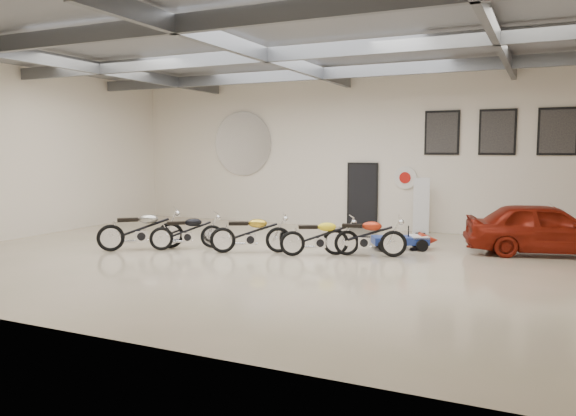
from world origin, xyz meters
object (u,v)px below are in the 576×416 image
at_px(motorcycle_yellow, 320,236).
at_px(motorcycle_red, 364,235).
at_px(motorcycle_silver, 141,229).
at_px(vintage_car, 545,228).
at_px(motorcycle_black, 187,231).
at_px(motorcycle_gold, 251,232).
at_px(banner_stand, 421,205).
at_px(go_kart, 406,237).

relative_size(motorcycle_yellow, motorcycle_red, 0.96).
xyz_separation_m(motorcycle_silver, vintage_car, (9.48, 3.73, 0.09)).
bearing_deg(motorcycle_black, motorcycle_gold, -34.31).
relative_size(banner_stand, motorcycle_yellow, 0.93).
distance_m(motorcycle_red, go_kart, 1.54).
bearing_deg(motorcycle_gold, motorcycle_black, 161.07).
xyz_separation_m(banner_stand, motorcycle_black, (-4.99, -5.23, -0.40)).
relative_size(motorcycle_gold, vintage_car, 0.53).
bearing_deg(motorcycle_gold, motorcycle_silver, 170.33).
height_order(motorcycle_silver, vintage_car, vintage_car).
bearing_deg(motorcycle_gold, banner_stand, 30.63).
distance_m(motorcycle_black, go_kart, 5.71).
bearing_deg(motorcycle_black, motorcycle_yellow, -32.16).
relative_size(motorcycle_gold, motorcycle_yellow, 1.05).
relative_size(motorcycle_silver, motorcycle_gold, 1.07).
xyz_separation_m(motorcycle_silver, motorcycle_red, (5.50, 1.61, -0.04)).
distance_m(motorcycle_silver, motorcycle_gold, 2.89).
distance_m(banner_stand, motorcycle_silver, 8.38).
bearing_deg(motorcycle_red, vintage_car, 13.79).
bearing_deg(go_kart, motorcycle_silver, 178.65).
bearing_deg(motorcycle_red, motorcycle_gold, -178.34).
xyz_separation_m(banner_stand, motorcycle_red, (-0.50, -4.22, -0.37)).
distance_m(motorcycle_black, vintage_car, 9.04).
bearing_deg(motorcycle_silver, banner_stand, 1.57).
xyz_separation_m(motorcycle_yellow, vintage_car, (4.99, 2.53, 0.15)).
relative_size(motorcycle_gold, motorcycle_red, 1.00).
relative_size(motorcycle_red, vintage_car, 0.53).
distance_m(banner_stand, vintage_car, 4.08).
distance_m(motorcycle_silver, motorcycle_yellow, 4.65).
height_order(motorcycle_yellow, motorcycle_red, motorcycle_red).
xyz_separation_m(motorcycle_yellow, go_kart, (1.71, 1.77, -0.18)).
xyz_separation_m(motorcycle_black, motorcycle_red, (4.49, 1.01, 0.03)).
bearing_deg(go_kart, motorcycle_black, 177.56).
distance_m(motorcycle_yellow, motorcycle_red, 1.08).
xyz_separation_m(motorcycle_yellow, motorcycle_red, (1.00, 0.41, 0.02)).
height_order(banner_stand, go_kart, banner_stand).
distance_m(motorcycle_gold, motorcycle_red, 2.83).
relative_size(banner_stand, motorcycle_silver, 0.83).
height_order(motorcycle_black, motorcycle_yellow, motorcycle_yellow).
distance_m(motorcycle_silver, vintage_car, 10.19).
relative_size(motorcycle_silver, motorcycle_red, 1.07).
relative_size(motorcycle_black, go_kart, 1.07).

